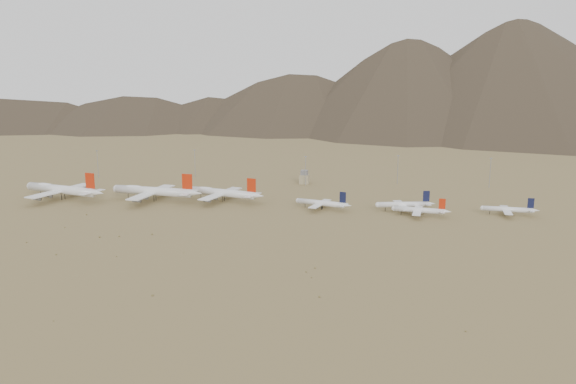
% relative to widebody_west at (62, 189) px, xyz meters
% --- Properties ---
extents(ground, '(3000.00, 3000.00, 0.00)m').
position_rel_widebody_west_xyz_m(ground, '(144.06, -22.82, -7.87)').
color(ground, olive).
rests_on(ground, ground).
extents(mountain_ridge, '(4400.00, 1000.00, 300.00)m').
position_rel_widebody_west_xyz_m(mountain_ridge, '(144.06, 877.18, 142.13)').
color(mountain_ridge, '#433728').
rests_on(mountain_ridge, ground).
extents(widebody_west, '(75.50, 59.42, 22.82)m').
position_rel_widebody_west_xyz_m(widebody_west, '(0.00, 0.00, 0.00)').
color(widebody_west, white).
rests_on(widebody_west, ground).
extents(widebody_centre, '(75.00, 57.97, 22.29)m').
position_rel_widebody_west_xyz_m(widebody_centre, '(71.82, 8.17, -0.18)').
color(widebody_centre, white).
rests_on(widebody_centre, ground).
extents(widebody_east, '(64.89, 51.12, 19.64)m').
position_rel_widebody_west_xyz_m(widebody_east, '(123.89, 16.42, -1.09)').
color(widebody_east, white).
rests_on(widebody_east, ground).
extents(narrowbody_a, '(41.91, 30.96, 14.14)m').
position_rel_widebody_west_xyz_m(narrowbody_a, '(201.89, 4.54, -3.28)').
color(narrowbody_a, white).
rests_on(narrowbody_a, ground).
extents(narrowbody_b, '(42.39, 31.23, 14.25)m').
position_rel_widebody_west_xyz_m(narrowbody_b, '(259.54, 11.21, -3.24)').
color(narrowbody_b, white).
rests_on(narrowbody_b, ground).
extents(narrowbody_c, '(39.88, 28.83, 13.18)m').
position_rel_widebody_west_xyz_m(narrowbody_c, '(269.78, -2.70, -3.59)').
color(narrowbody_c, white).
rests_on(narrowbody_c, ground).
extents(narrowbody_d, '(38.56, 27.65, 12.72)m').
position_rel_widebody_west_xyz_m(narrowbody_d, '(329.65, 11.21, -3.74)').
color(narrowbody_d, white).
rests_on(narrowbody_d, ground).
extents(control_tower, '(8.00, 8.00, 12.00)m').
position_rel_widebody_west_xyz_m(control_tower, '(174.06, 97.18, -2.55)').
color(control_tower, gray).
rests_on(control_tower, ground).
extents(mast_far_west, '(2.00, 0.60, 25.70)m').
position_rel_widebody_west_xyz_m(mast_far_west, '(-19.91, 90.95, 6.34)').
color(mast_far_west, gray).
rests_on(mast_far_west, ground).
extents(mast_west, '(2.00, 0.60, 25.70)m').
position_rel_widebody_west_xyz_m(mast_west, '(67.34, 112.83, 6.34)').
color(mast_west, gray).
rests_on(mast_west, ground).
extents(mast_centre, '(2.00, 0.60, 25.70)m').
position_rel_widebody_west_xyz_m(mast_centre, '(176.25, 90.34, 6.34)').
color(mast_centre, gray).
rests_on(mast_centre, ground).
extents(mast_east, '(2.00, 0.60, 25.70)m').
position_rel_widebody_west_xyz_m(mast_east, '(254.87, 110.06, 6.34)').
color(mast_east, gray).
rests_on(mast_east, ground).
extents(mast_far_east, '(2.00, 0.60, 25.70)m').
position_rel_widebody_west_xyz_m(mast_far_east, '(331.91, 108.69, 6.34)').
color(mast_far_east, gray).
rests_on(mast_far_east, ground).
extents(desert_scrub, '(342.94, 170.70, 0.83)m').
position_rel_widebody_west_xyz_m(desert_scrub, '(93.99, -112.38, -7.55)').
color(desert_scrub, olive).
rests_on(desert_scrub, ground).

